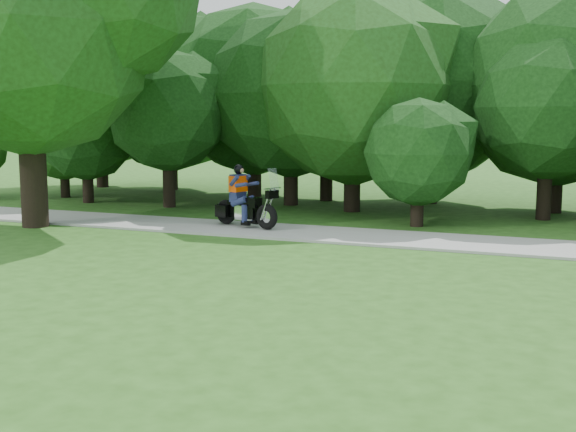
% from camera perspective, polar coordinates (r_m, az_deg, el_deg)
% --- Properties ---
extents(ground, '(100.00, 100.00, 0.00)m').
position_cam_1_polar(ground, '(9.17, 4.17, -10.19)').
color(ground, '#295317').
rests_on(ground, ground).
extents(walkway, '(60.00, 2.20, 0.06)m').
position_cam_1_polar(walkway, '(16.76, 12.67, -2.03)').
color(walkway, '#989893').
rests_on(walkway, ground).
extents(tree_line, '(40.58, 11.09, 7.76)m').
position_cam_1_polar(tree_line, '(23.05, 17.73, 9.47)').
color(tree_line, black).
rests_on(tree_line, ground).
extents(big_tree_west, '(8.64, 6.56, 9.96)m').
position_cam_1_polar(big_tree_west, '(20.32, -19.45, 15.63)').
color(big_tree_west, black).
rests_on(big_tree_west, ground).
extents(touring_motorcycle, '(2.04, 1.09, 1.60)m').
position_cam_1_polar(touring_motorcycle, '(18.48, -3.65, 0.95)').
color(touring_motorcycle, black).
rests_on(touring_motorcycle, walkway).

